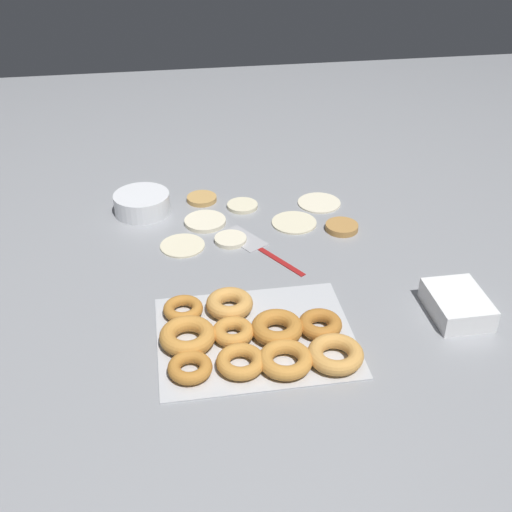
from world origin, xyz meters
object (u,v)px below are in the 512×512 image
object	(u,v)px
pancake_3	(242,206)
pancake_5	(182,245)
pancake_4	(202,199)
batter_bowl	(142,203)
spatula	(252,243)
container_stack	(457,304)
pancake_0	(294,222)
donut_tray	(253,337)
pancake_1	(319,202)
pancake_6	(230,239)
pancake_2	(205,221)
pancake_7	(342,227)

from	to	relation	value
pancake_3	pancake_5	xyz separation A→B (m)	(-0.17, -0.18, -0.00)
pancake_3	pancake_4	world-z (taller)	pancake_4
batter_bowl	spatula	xyz separation A→B (m)	(0.26, -0.21, -0.02)
batter_bowl	container_stack	bearing A→B (deg)	-40.49
pancake_5	spatula	size ratio (longest dim) A/B	0.43
pancake_0	donut_tray	bearing A→B (deg)	-111.66
pancake_0	pancake_4	world-z (taller)	pancake_4
pancake_0	pancake_1	world-z (taller)	same
pancake_6	pancake_5	bearing A→B (deg)	-177.38
donut_tray	container_stack	xyz separation A→B (m)	(0.44, 0.03, 0.01)
pancake_5	donut_tray	bearing A→B (deg)	-73.42
pancake_1	spatula	xyz separation A→B (m)	(-0.22, -0.18, -0.00)
pancake_2	donut_tray	world-z (taller)	donut_tray
pancake_3	donut_tray	xyz separation A→B (m)	(-0.06, -0.56, 0.01)
pancake_2	pancake_7	size ratio (longest dim) A/B	1.29
pancake_4	pancake_6	world-z (taller)	pancake_4
pancake_1	pancake_5	world-z (taller)	same
pancake_6	spatula	xyz separation A→B (m)	(0.05, -0.02, -0.00)
pancake_0	pancake_2	xyz separation A→B (m)	(-0.23, 0.04, 0.00)
pancake_2	donut_tray	bearing A→B (deg)	-84.30
pancake_5	container_stack	bearing A→B (deg)	-33.10
pancake_1	pancake_5	bearing A→B (deg)	-156.99
pancake_4	pancake_6	bearing A→B (deg)	-77.24
spatula	pancake_6	bearing A→B (deg)	35.53
pancake_7	donut_tray	size ratio (longest dim) A/B	0.21
batter_bowl	pancake_0	bearing A→B (deg)	-17.69
batter_bowl	spatula	distance (m)	0.34
pancake_4	pancake_5	distance (m)	0.24
spatula	pancake_4	bearing A→B (deg)	-9.34
pancake_2	spatula	bearing A→B (deg)	-49.39
spatula	batter_bowl	bearing A→B (deg)	20.29
pancake_1	pancake_0	bearing A→B (deg)	-133.32
batter_bowl	container_stack	xyz separation A→B (m)	(0.65, -0.55, -0.00)
pancake_3	pancake_4	distance (m)	0.12
pancake_5	donut_tray	world-z (taller)	donut_tray
pancake_3	container_stack	world-z (taller)	container_stack
pancake_0	container_stack	world-z (taller)	container_stack
pancake_5	pancake_7	size ratio (longest dim) A/B	1.31
pancake_1	pancake_3	size ratio (longest dim) A/B	1.41
pancake_6	container_stack	xyz separation A→B (m)	(0.43, -0.37, 0.02)
pancake_5	container_stack	xyz separation A→B (m)	(0.55, -0.36, 0.02)
pancake_3	donut_tray	bearing A→B (deg)	-96.02
pancake_1	spatula	bearing A→B (deg)	-140.29
pancake_5	spatula	xyz separation A→B (m)	(0.17, -0.02, -0.00)
pancake_7	batter_bowl	xyz separation A→B (m)	(-0.50, 0.18, 0.02)
pancake_1	spatula	world-z (taller)	pancake_1
pancake_1	spatula	distance (m)	0.28
pancake_1	pancake_7	distance (m)	0.15
container_stack	pancake_5	bearing A→B (deg)	146.90
pancake_6	batter_bowl	xyz separation A→B (m)	(-0.21, 0.19, 0.02)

